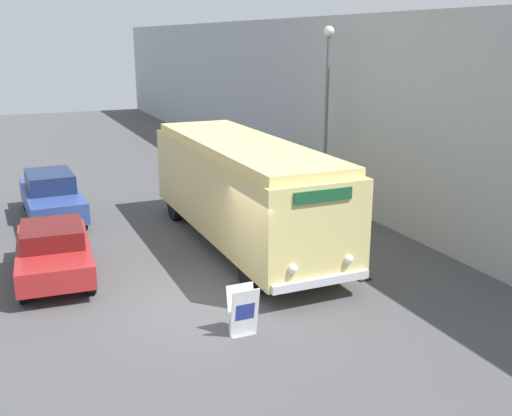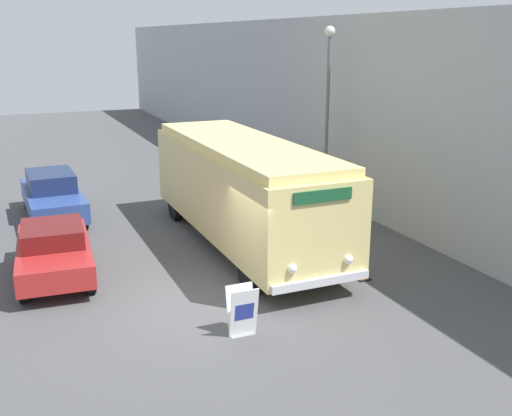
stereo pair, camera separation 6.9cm
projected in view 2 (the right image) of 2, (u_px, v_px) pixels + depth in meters
ground_plane at (204, 305)px, 14.06m from camera, size 80.00×80.00×0.00m
building_wall_right at (300, 103)px, 24.86m from camera, size 0.30×60.00×6.81m
vintage_bus at (243, 187)px, 17.69m from camera, size 2.67×9.54×3.16m
sign_board at (242, 312)px, 12.53m from camera, size 0.61×0.40×1.08m
streetlamp at (328, 94)px, 20.72m from camera, size 0.36×0.36×6.42m
parked_car_near at (54, 250)px, 15.51m from camera, size 2.07×4.16×1.40m
parked_car_mid at (52, 196)px, 20.54m from camera, size 1.85×4.75×1.62m
traffic_cone at (363, 269)px, 15.49m from camera, size 0.36×0.36×0.59m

